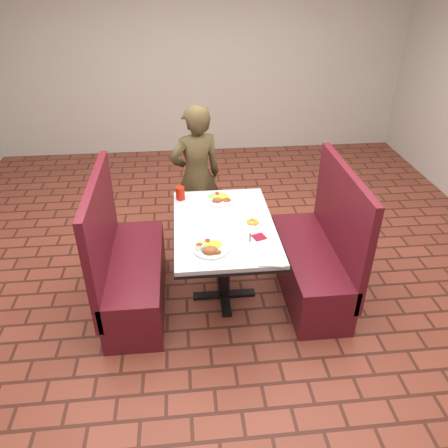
{
  "coord_description": "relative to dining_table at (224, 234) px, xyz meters",
  "views": [
    {
      "loc": [
        -0.3,
        -2.97,
        2.57
      ],
      "look_at": [
        0.0,
        0.0,
        0.75
      ],
      "focal_mm": 35.0,
      "sensor_mm": 36.0,
      "label": 1
    }
  ],
  "objects": [
    {
      "name": "plantain_plate",
      "position": [
        0.23,
        -0.02,
        0.11
      ],
      "size": [
        0.17,
        0.17,
        0.03
      ],
      "rotation": [
        0.0,
        0.0,
        -0.11
      ],
      "color": "white",
      "rests_on": "dining_table"
    },
    {
      "name": "spoon_utensil",
      "position": [
        0.18,
        -0.22,
        0.1
      ],
      "size": [
        0.03,
        0.12,
        0.0
      ],
      "primitive_type": "cube",
      "rotation": [
        0.0,
        0.0,
        -0.17
      ],
      "color": "silver",
      "rests_on": "dining_table"
    },
    {
      "name": "fork_utensil",
      "position": [
        -0.14,
        -0.38,
        0.11
      ],
      "size": [
        0.07,
        0.13,
        0.0
      ],
      "primitive_type": "cube",
      "rotation": [
        0.0,
        0.0,
        -0.47
      ],
      "color": "silver",
      "rests_on": "dining_table"
    },
    {
      "name": "diner_person",
      "position": [
        -0.18,
        0.97,
        0.07
      ],
      "size": [
        0.6,
        0.48,
        1.44
      ],
      "primitive_type": "imported",
      "rotation": [
        0.0,
        0.0,
        3.43
      ],
      "color": "brown",
      "rests_on": "ground"
    },
    {
      "name": "booth_bench_left",
      "position": [
        -0.8,
        0.0,
        -0.32
      ],
      "size": [
        0.47,
        1.2,
        1.17
      ],
      "color": "maroon",
      "rests_on": "ground"
    },
    {
      "name": "booth_bench_right",
      "position": [
        0.8,
        0.0,
        -0.32
      ],
      "size": [
        0.47,
        1.2,
        1.17
      ],
      "color": "maroon",
      "rests_on": "ground"
    },
    {
      "name": "far_dinner_plate",
      "position": [
        0.01,
        0.41,
        0.12
      ],
      "size": [
        0.27,
        0.27,
        0.07
      ],
      "rotation": [
        0.0,
        0.0,
        0.22
      ],
      "color": "white",
      "rests_on": "dining_table"
    },
    {
      "name": "dining_table",
      "position": [
        0.0,
        0.0,
        0.0
      ],
      "size": [
        0.81,
        1.21,
        0.75
      ],
      "color": "#B5B7BA",
      "rests_on": "ground"
    },
    {
      "name": "near_dinner_plate",
      "position": [
        -0.14,
        -0.35,
        0.13
      ],
      "size": [
        0.27,
        0.27,
        0.08
      ],
      "rotation": [
        0.0,
        0.0,
        0.02
      ],
      "color": "white",
      "rests_on": "dining_table"
    },
    {
      "name": "red_tumbler",
      "position": [
        -0.34,
        0.46,
        0.15
      ],
      "size": [
        0.08,
        0.08,
        0.11
      ],
      "primitive_type": "cylinder",
      "color": "#B81B0C",
      "rests_on": "dining_table"
    },
    {
      "name": "maroon_napkin",
      "position": [
        0.25,
        -0.22,
        0.1
      ],
      "size": [
        0.12,
        0.12,
        0.0
      ],
      "primitive_type": "cube",
      "rotation": [
        0.0,
        0.0,
        0.33
      ],
      "color": "maroon",
      "rests_on": "dining_table"
    },
    {
      "name": "lettuce_shreds",
      "position": [
        0.04,
        0.06,
        0.1
      ],
      "size": [
        0.28,
        0.32,
        0.0
      ],
      "primitive_type": null,
      "color": "#75AD45",
      "rests_on": "dining_table"
    },
    {
      "name": "paper_napkin",
      "position": [
        0.28,
        -0.54,
        0.1
      ],
      "size": [
        0.2,
        0.16,
        0.01
      ],
      "primitive_type": "cube",
      "rotation": [
        0.0,
        0.0,
        -0.17
      ],
      "color": "white",
      "rests_on": "dining_table"
    },
    {
      "name": "knife_utensil",
      "position": [
        -0.08,
        -0.32,
        0.11
      ],
      "size": [
        0.03,
        0.16,
        0.0
      ],
      "primitive_type": "cube",
      "rotation": [
        0.0,
        0.0,
        0.12
      ],
      "color": "silver",
      "rests_on": "dining_table"
    },
    {
      "name": "room",
      "position": [
        0.0,
        0.0,
        1.26
      ],
      "size": [
        7.0,
        7.04,
        2.82
      ],
      "color": "brown",
      "rests_on": "ground"
    }
  ]
}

